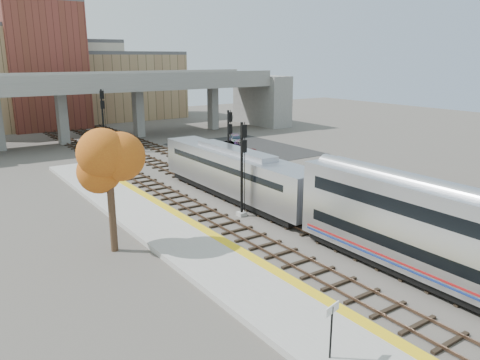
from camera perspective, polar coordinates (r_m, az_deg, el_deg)
ground at (r=31.44m, az=8.48°, el=-7.07°), size 160.00×160.00×0.00m
platform at (r=27.29m, az=-2.93°, el=-10.02°), size 4.50×60.00×0.35m
yellow_strip at (r=28.16m, az=0.40°, el=-8.78°), size 0.70×60.00×0.01m
tracks at (r=41.35m, az=-2.39°, el=-1.43°), size 10.70×95.00×0.25m
overpass at (r=70.98m, az=-13.95°, el=9.67°), size 54.00×12.00×9.50m
buildings_far at (r=90.37m, az=-21.26°, el=11.44°), size 43.00×21.00×20.60m
parking_lot at (r=60.96m, az=0.24°, el=3.82°), size 14.00×18.00×0.04m
locomotive at (r=39.05m, az=-0.63°, el=0.95°), size 3.02×19.05×4.10m
signal_mast_near at (r=34.32m, az=0.27°, el=1.14°), size 0.60×0.64×7.08m
signal_mast_mid at (r=43.11m, az=-1.37°, el=3.84°), size 0.60×0.64×6.96m
signal_mast_far at (r=61.46m, az=-16.34°, el=7.05°), size 0.60×0.64×7.75m
station_sign at (r=18.76m, az=11.13°, el=-16.43°), size 0.89×0.26×2.27m
tree at (r=28.62m, az=-15.74°, el=1.93°), size 3.60×3.60×7.44m
car_a at (r=55.06m, az=1.59°, el=3.23°), size 2.47×3.46×1.10m
car_b at (r=59.99m, az=-1.41°, el=4.19°), size 1.55×3.47×1.11m
car_c at (r=64.49m, az=-0.49°, el=4.96°), size 3.26×4.21×1.14m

